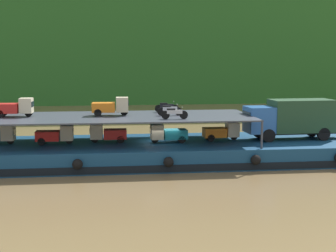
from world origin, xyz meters
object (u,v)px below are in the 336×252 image
at_px(motorcycle_upper_port, 174,113).
at_px(mini_truck_upper_mid, 111,106).
at_px(mini_truck_lower_bow, 222,131).
at_px(motorcycle_upper_stbd, 167,107).
at_px(covered_lorry, 291,118).
at_px(mini_truck_lower_mid, 108,133).
at_px(cargo_barge, 162,152).
at_px(mini_truck_lower_aft, 55,135).
at_px(motorcycle_upper_centre, 170,110).
at_px(mini_truck_lower_fore, 168,133).
at_px(mini_truck_upper_stern, 15,107).

bearing_deg(motorcycle_upper_port, mini_truck_upper_mid, 148.71).
distance_m(mini_truck_lower_bow, motorcycle_upper_stbd, 4.88).
relative_size(covered_lorry, mini_truck_lower_mid, 2.87).
height_order(cargo_barge, mini_truck_lower_aft, mini_truck_lower_aft).
distance_m(mini_truck_lower_aft, mini_truck_lower_mid, 3.84).
relative_size(motorcycle_upper_port, motorcycle_upper_centre, 1.00).
xyz_separation_m(mini_truck_lower_bow, motorcycle_upper_stbd, (-4.03, 2.13, 1.74)).
bearing_deg(mini_truck_lower_fore, covered_lorry, 2.07).
bearing_deg(mini_truck_upper_stern, mini_truck_lower_fore, -4.65).
height_order(mini_truck_lower_aft, mini_truck_lower_bow, same).
xyz_separation_m(mini_truck_upper_mid, motorcycle_upper_port, (4.44, -2.70, -0.26)).
distance_m(cargo_barge, covered_lorry, 10.45).
distance_m(covered_lorry, motorcycle_upper_stbd, 9.81).
distance_m(covered_lorry, mini_truck_upper_stern, 21.00).
bearing_deg(motorcycle_upper_port, motorcycle_upper_centre, 91.37).
relative_size(mini_truck_upper_mid, motorcycle_upper_centre, 1.45).
bearing_deg(mini_truck_upper_stern, motorcycle_upper_centre, -2.76).
bearing_deg(mini_truck_upper_stern, covered_lorry, -1.54).
bearing_deg(covered_lorry, cargo_barge, -179.91).
bearing_deg(cargo_barge, mini_truck_upper_mid, 173.00).
bearing_deg(motorcycle_upper_stbd, mini_truck_lower_bow, -27.92).
bearing_deg(covered_lorry, mini_truck_upper_stern, 178.46).
height_order(mini_truck_lower_aft, motorcycle_upper_port, motorcycle_upper_port).
bearing_deg(motorcycle_upper_centre, mini_truck_upper_mid, 174.34).
bearing_deg(mini_truck_upper_stern, mini_truck_lower_mid, -2.60).
height_order(mini_truck_lower_fore, motorcycle_upper_stbd, motorcycle_upper_stbd).
height_order(mini_truck_lower_mid, motorcycle_upper_centre, motorcycle_upper_centre).
relative_size(cargo_barge, mini_truck_lower_mid, 10.96).
bearing_deg(mini_truck_lower_fore, mini_truck_lower_aft, 177.86).
bearing_deg(mini_truck_lower_bow, motorcycle_upper_port, -149.05).
xyz_separation_m(covered_lorry, motorcycle_upper_port, (-9.49, -2.25, 0.74)).
xyz_separation_m(covered_lorry, mini_truck_lower_fore, (-9.71, -0.35, -1.00)).
distance_m(mini_truck_lower_bow, motorcycle_upper_port, 4.98).
bearing_deg(mini_truck_lower_aft, mini_truck_lower_bow, 0.87).
xyz_separation_m(cargo_barge, mini_truck_upper_stern, (-10.81, 0.58, 3.44)).
relative_size(mini_truck_lower_aft, motorcycle_upper_port, 1.45).
relative_size(mini_truck_upper_stern, motorcycle_upper_port, 1.46).
bearing_deg(covered_lorry, mini_truck_upper_mid, 178.16).
relative_size(mini_truck_lower_bow, mini_truck_upper_mid, 1.00).
relative_size(mini_truck_lower_mid, motorcycle_upper_centre, 1.45).
bearing_deg(covered_lorry, motorcycle_upper_centre, 179.92).
xyz_separation_m(mini_truck_lower_aft, motorcycle_upper_centre, (8.49, 0.05, 1.74)).
bearing_deg(mini_truck_upper_mid, motorcycle_upper_centre, -5.66).
distance_m(mini_truck_lower_aft, motorcycle_upper_port, 8.99).
bearing_deg(mini_truck_upper_mid, mini_truck_lower_aft, -173.20).
xyz_separation_m(motorcycle_upper_port, motorcycle_upper_stbd, (-0.02, 4.53, 0.00)).
relative_size(mini_truck_lower_bow, motorcycle_upper_port, 1.46).
bearing_deg(mini_truck_upper_stern, motorcycle_upper_port, -13.78).
bearing_deg(mini_truck_lower_bow, mini_truck_upper_mid, 177.97).
distance_m(covered_lorry, mini_truck_lower_aft, 18.05).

